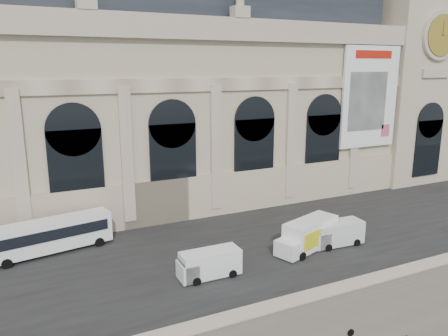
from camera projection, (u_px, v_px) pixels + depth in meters
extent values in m
cube|color=gray|center=(171.00, 209.00, 62.47)|extent=(160.00, 70.00, 6.00)
cube|color=#2D2D2D|center=(239.00, 241.00, 43.35)|extent=(160.00, 24.00, 0.06)
cube|color=gray|center=(326.00, 299.00, 31.47)|extent=(160.00, 1.20, 1.10)
cube|color=#C0B59A|center=(326.00, 291.00, 31.34)|extent=(160.00, 1.40, 0.12)
cube|color=#B9A88E|center=(132.00, 116.00, 53.25)|extent=(68.00, 18.00, 22.00)
cube|color=#C0B59A|center=(157.00, 203.00, 47.15)|extent=(68.60, 0.40, 5.00)
cube|color=#C0B59A|center=(151.00, 26.00, 42.86)|extent=(69.00, 0.80, 2.40)
cube|color=#C0B59A|center=(153.00, 86.00, 44.31)|extent=(68.00, 0.30, 1.40)
cube|color=#C0B59A|center=(19.00, 165.00, 40.32)|extent=(1.20, 0.50, 14.00)
cube|color=black|center=(77.00, 175.00, 42.84)|extent=(5.20, 0.25, 9.00)
cylinder|color=black|center=(73.00, 130.00, 41.82)|extent=(5.20, 0.25, 5.20)
cube|color=#C0B59A|center=(127.00, 156.00, 44.55)|extent=(1.20, 0.50, 14.00)
cube|color=black|center=(174.00, 165.00, 47.06)|extent=(5.20, 0.25, 9.00)
cylinder|color=black|center=(172.00, 124.00, 46.04)|extent=(5.20, 0.25, 5.20)
cube|color=#C0B59A|center=(216.00, 148.00, 48.77)|extent=(1.20, 0.50, 14.00)
cube|color=black|center=(254.00, 157.00, 51.28)|extent=(5.20, 0.25, 9.00)
cylinder|color=black|center=(255.00, 119.00, 50.26)|extent=(5.20, 0.25, 5.20)
cube|color=#C0B59A|center=(291.00, 142.00, 52.99)|extent=(1.20, 0.50, 14.00)
cube|color=black|center=(323.00, 150.00, 55.50)|extent=(5.20, 0.25, 9.00)
cylinder|color=black|center=(324.00, 115.00, 54.48)|extent=(5.20, 0.25, 5.20)
cube|color=#C0B59A|center=(354.00, 136.00, 57.21)|extent=(1.20, 0.50, 14.00)
cube|color=white|center=(370.00, 97.00, 56.74)|extent=(9.00, 0.35, 13.00)
cube|color=#B2170B|center=(374.00, 54.00, 55.34)|extent=(6.00, 0.06, 1.00)
cube|color=gray|center=(368.00, 101.00, 56.47)|extent=(6.20, 0.06, 7.50)
cube|color=#CF496D|center=(385.00, 130.00, 58.86)|extent=(1.40, 0.06, 1.60)
cube|color=#B9A88E|center=(395.00, 79.00, 66.60)|extent=(12.00, 14.00, 30.00)
cylinder|color=#C0B59A|center=(440.00, 35.00, 58.87)|extent=(6.60, 0.50, 6.60)
cylinder|color=black|center=(442.00, 35.00, 58.61)|extent=(5.40, 0.15, 5.40)
cylinder|color=gold|center=(443.00, 35.00, 58.55)|extent=(5.50, 0.06, 5.50)
cube|color=gold|center=(444.00, 28.00, 58.27)|extent=(0.14, 0.05, 2.00)
cube|color=gold|center=(446.00, 35.00, 58.73)|extent=(1.40, 0.05, 0.14)
cube|color=black|center=(428.00, 148.00, 62.48)|extent=(5.00, 0.25, 8.00)
cube|color=white|center=(51.00, 235.00, 40.13)|extent=(11.06, 4.11, 2.80)
cube|color=black|center=(54.00, 235.00, 39.12)|extent=(9.79, 1.81, 0.99)
cube|color=black|center=(47.00, 227.00, 40.97)|extent=(9.79, 1.81, 0.99)
cylinder|color=black|center=(7.00, 264.00, 37.23)|extent=(0.94, 0.42, 0.90)
cylinder|color=black|center=(2.00, 255.00, 39.02)|extent=(0.94, 0.42, 0.90)
cylinder|color=black|center=(99.00, 242.00, 41.85)|extent=(0.94, 0.42, 0.90)
cylinder|color=black|center=(91.00, 235.00, 43.63)|extent=(0.94, 0.42, 0.90)
cube|color=white|center=(210.00, 263.00, 35.68)|extent=(4.95, 1.97, 2.10)
cube|color=white|center=(188.00, 271.00, 34.94)|extent=(1.40, 1.93, 1.46)
cube|color=black|center=(182.00, 267.00, 34.61)|extent=(0.08, 1.64, 0.73)
cylinder|color=black|center=(197.00, 282.00, 34.38)|extent=(0.70, 0.24, 0.69)
cylinder|color=black|center=(188.00, 272.00, 36.07)|extent=(0.70, 0.24, 0.69)
cylinder|color=black|center=(233.00, 274.00, 35.68)|extent=(0.70, 0.24, 0.69)
cylinder|color=black|center=(223.00, 265.00, 37.37)|extent=(0.70, 0.24, 0.69)
cube|color=silver|center=(337.00, 233.00, 42.07)|extent=(5.21, 2.28, 2.17)
cube|color=silver|center=(319.00, 239.00, 41.39)|extent=(1.54, 2.06, 1.51)
cube|color=black|center=(315.00, 235.00, 41.08)|extent=(0.16, 1.70, 0.76)
cylinder|color=black|center=(329.00, 248.00, 40.78)|extent=(0.73, 0.28, 0.72)
cylinder|color=black|center=(316.00, 240.00, 42.57)|extent=(0.73, 0.28, 0.72)
cylinder|color=black|center=(357.00, 243.00, 41.98)|extent=(0.73, 0.28, 0.72)
cylinder|color=black|center=(344.00, 235.00, 43.77)|extent=(0.73, 0.28, 0.72)
cube|color=white|center=(310.00, 233.00, 41.27)|extent=(6.33, 4.04, 2.66)
cube|color=yellow|center=(321.00, 236.00, 40.46)|extent=(4.88, 1.69, 1.58)
cube|color=#B2170B|center=(321.00, 236.00, 40.46)|extent=(2.82, 0.98, 0.59)
cube|color=white|center=(288.00, 249.00, 39.13)|extent=(2.19, 2.56, 1.48)
cylinder|color=black|center=(302.00, 256.00, 38.86)|extent=(0.84, 0.51, 0.79)
cylinder|color=black|center=(282.00, 249.00, 40.44)|extent=(0.84, 0.51, 0.79)
cylinder|color=black|center=(333.00, 241.00, 42.22)|extent=(0.84, 0.51, 0.79)
cylinder|color=black|center=(313.00, 235.00, 43.80)|extent=(0.84, 0.51, 0.79)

